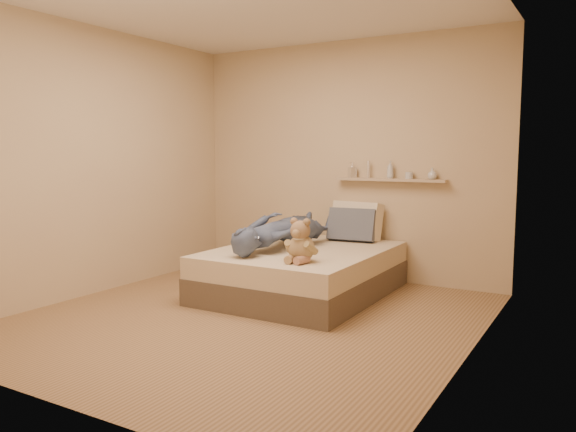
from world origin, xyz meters
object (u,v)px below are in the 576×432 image
Objects in this scene: teddy_bear at (300,244)px; pillow_grey at (352,225)px; wall_shelf at (390,180)px; game_console at (249,236)px; bed at (302,271)px; dark_plush at (297,229)px; pillow_cream at (356,221)px; person at (282,230)px.

teddy_bear reaches higher than pillow_grey.
game_console is at bearing -120.33° from wall_shelf.
wall_shelf is (0.33, 0.22, 0.48)m from pillow_grey.
bed is 0.74m from dark_plush.
pillow_cream reaches higher than bed.
wall_shelf is at bearing 33.82° from pillow_grey.
wall_shelf is at bearing 58.82° from bed.
wall_shelf is (0.34, 0.08, 0.45)m from pillow_cream.
wall_shelf reaches higher than person.
bed is at bearing -165.97° from person.
game_console is 1.43m from pillow_cream.
game_console is (-0.28, -0.51, 0.40)m from bed.
pillow_grey is at bearing 13.64° from dark_plush.
wall_shelf reaches higher than teddy_bear.
person reaches higher than pillow_grey.
dark_plush is (-0.67, 1.14, -0.05)m from teddy_bear.
dark_plush is 0.17× the size of person.
bed is 1.38m from wall_shelf.
wall_shelf is at bearing 59.67° from game_console.
bed is 0.70m from game_console.
bed is at bearing -121.18° from wall_shelf.
pillow_cream is (0.57, 0.28, 0.09)m from dark_plush.
game_console is at bearing -118.77° from bed.
bed is at bearing -56.55° from dark_plush.
pillow_cream is at bearing 94.67° from pillow_grey.
dark_plush is 1.12m from wall_shelf.
game_console is 1.30m from pillow_grey.
pillow_cream is at bearing 69.85° from game_console.
bed is 0.77m from teddy_bear.
dark_plush is at bearing -72.62° from person.
bed is 9.04× the size of game_console.
person is (0.15, -0.59, 0.07)m from dark_plush.
person is at bearing -75.37° from dark_plush.
wall_shelf reaches higher than pillow_cream.
person is 1.24× the size of wall_shelf.
person is (0.07, 0.47, 0.01)m from game_console.
pillow_cream is at bearing 75.69° from bed.
pillow_cream is (0.49, 1.34, 0.03)m from game_console.
dark_plush is at bearing 120.34° from teddy_bear.
teddy_bear is at bearing -7.93° from game_console.
bed is at bearing 61.23° from game_console.
pillow_grey is 0.62m from wall_shelf.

